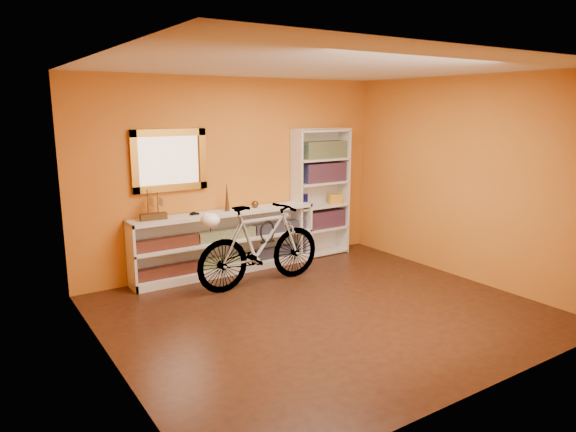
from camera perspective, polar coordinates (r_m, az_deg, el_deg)
floor at (r=5.82m, az=3.84°, el=-10.44°), size 4.50×4.00×0.01m
ceiling at (r=5.40m, az=4.24°, el=16.11°), size 4.50×4.00×0.01m
back_wall at (r=7.14m, az=-5.76°, el=4.55°), size 4.50×0.01×2.60m
left_wall at (r=4.49m, az=-19.55°, el=-0.41°), size 0.01×4.00×2.60m
right_wall at (r=7.04m, az=18.84°, el=3.87°), size 0.01×4.00×2.60m
gilt_mirror at (r=6.70m, az=-12.90°, el=5.98°), size 0.98×0.06×0.78m
wall_socket at (r=7.78m, az=0.37°, el=-2.67°), size 0.09×0.02×0.09m
console_unit at (r=7.03m, az=-6.79°, el=-2.86°), size 2.60×0.35×0.85m
cd_row_lower at (r=7.08m, az=-6.66°, el=-4.90°), size 2.50×0.13×0.14m
cd_row_upper at (r=6.98m, az=-6.74°, el=-2.03°), size 2.50×0.13×0.14m
model_ship at (r=6.53m, az=-14.65°, el=1.25°), size 0.33×0.15×0.38m
toy_car at (r=6.75m, az=-10.24°, el=0.13°), size 0.00×0.00×0.00m
bronze_ornament at (r=6.91m, az=-6.74°, el=2.15°), size 0.07×0.07×0.39m
decorative_orb at (r=7.13m, az=-3.65°, el=1.31°), size 0.10×0.10×0.10m
bookcase at (r=7.76m, az=3.59°, el=2.55°), size 0.90×0.30×1.90m
book_row_a at (r=7.86m, az=3.85°, el=-0.33°), size 0.70×0.22×0.26m
book_row_b at (r=7.74m, az=3.92°, el=4.81°), size 0.70×0.22×0.28m
book_row_c at (r=7.71m, az=3.95°, el=7.29°), size 0.70×0.22×0.25m
travel_mug at (r=7.58m, az=1.86°, el=1.71°), size 0.09×0.09×0.20m
red_tin at (r=7.59m, az=2.29°, el=7.01°), size 0.16×0.16×0.19m
yellow_bag at (r=7.89m, az=5.21°, el=1.88°), size 0.22×0.18×0.15m
bicycle at (r=6.49m, az=-3.06°, el=-3.17°), size 0.50×1.78×1.04m
helmet at (r=6.08m, az=-8.56°, el=-0.48°), size 0.23×0.22×0.17m
u_lock at (r=6.50m, az=-2.29°, el=-1.71°), size 0.21×0.02×0.21m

